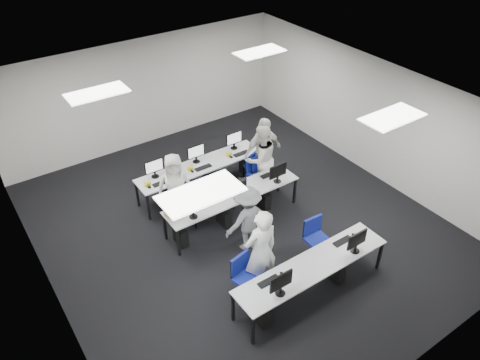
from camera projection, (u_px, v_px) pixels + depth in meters
room at (238, 169)px, 9.67m from camera, size 9.00×9.02×3.00m
ceiling_panels at (238, 104)px, 8.81m from camera, size 5.20×4.60×0.02m
desk_front at (312, 267)px, 8.53m from camera, size 3.20×0.70×0.73m
desk_mid at (233, 196)px, 10.28m from camera, size 3.20×0.70×0.73m
desk_back at (200, 167)px, 11.21m from camera, size 3.20×0.70×0.73m
equipment_front at (304, 284)px, 8.62m from camera, size 2.51×0.41×1.19m
equipment_mid at (226, 211)px, 10.36m from camera, size 2.91×0.41×1.19m
equipment_back at (207, 175)px, 11.50m from camera, size 2.91×0.41×1.19m
chair_0 at (248, 286)px, 8.66m from camera, size 0.56×0.60×0.96m
chair_1 at (316, 247)px, 9.53m from camera, size 0.48×0.52×0.93m
chair_2 at (184, 213)px, 10.42m from camera, size 0.59×0.62×0.92m
chair_3 at (221, 200)px, 10.82m from camera, size 0.57×0.59×0.88m
chair_4 at (258, 179)px, 11.45m from camera, size 0.61×0.64×0.94m
chair_5 at (175, 206)px, 10.61m from camera, size 0.45×0.49×0.91m
chair_6 at (214, 194)px, 10.98m from camera, size 0.50×0.54×0.95m
chair_7 at (256, 174)px, 11.65m from camera, size 0.53×0.57×0.95m
handbag at (172, 211)px, 9.53m from camera, size 0.40×0.28×0.30m
student_0 at (261, 252)px, 8.51m from camera, size 0.70×0.49×1.86m
student_1 at (261, 159)px, 11.17m from camera, size 0.89×0.72×1.73m
student_2 at (175, 187)px, 10.33m from camera, size 0.93×0.79×1.62m
student_3 at (263, 152)px, 11.35m from camera, size 1.06×0.44×1.81m
photographer at (247, 219)px, 9.51m from camera, size 0.99×0.57×1.54m
dslr_camera at (242, 182)px, 9.15m from camera, size 0.14×0.18×0.10m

